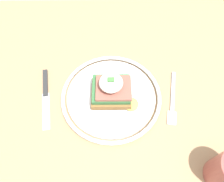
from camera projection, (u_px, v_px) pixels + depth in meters
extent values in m
plane|color=#B2ADA3|center=(112.00, 150.00, 1.24)|extent=(6.00, 6.00, 0.00)
cube|color=tan|center=(111.00, 82.00, 0.61)|extent=(1.02, 0.66, 0.03)
cylinder|color=tan|center=(203.00, 75.00, 1.07)|extent=(0.06, 0.06, 0.71)
cylinder|color=tan|center=(19.00, 76.00, 1.07)|extent=(0.06, 0.06, 0.71)
cylinder|color=white|center=(112.00, 97.00, 0.57)|extent=(0.23, 0.23, 0.01)
torus|color=white|center=(112.00, 96.00, 0.56)|extent=(0.26, 0.26, 0.01)
cube|color=olive|center=(112.00, 93.00, 0.55)|extent=(0.10, 0.08, 0.02)
cube|color=#38703D|center=(112.00, 89.00, 0.54)|extent=(0.09, 0.08, 0.01)
cube|color=#9E5647|center=(114.00, 88.00, 0.53)|extent=(0.09, 0.07, 0.01)
ellipsoid|color=white|center=(111.00, 83.00, 0.51)|extent=(0.06, 0.06, 0.03)
cylinder|color=#E5C656|center=(132.00, 104.00, 0.54)|extent=(0.04, 0.04, 0.00)
cube|color=#47843D|center=(112.00, 80.00, 0.50)|extent=(0.02, 0.01, 0.00)
cube|color=silver|center=(173.00, 91.00, 0.58)|extent=(0.03, 0.12, 0.00)
cube|color=silver|center=(172.00, 118.00, 0.54)|extent=(0.03, 0.04, 0.00)
cube|color=#2D2D2D|center=(46.00, 83.00, 0.59)|extent=(0.02, 0.08, 0.01)
cube|color=silver|center=(47.00, 111.00, 0.55)|extent=(0.03, 0.10, 0.00)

